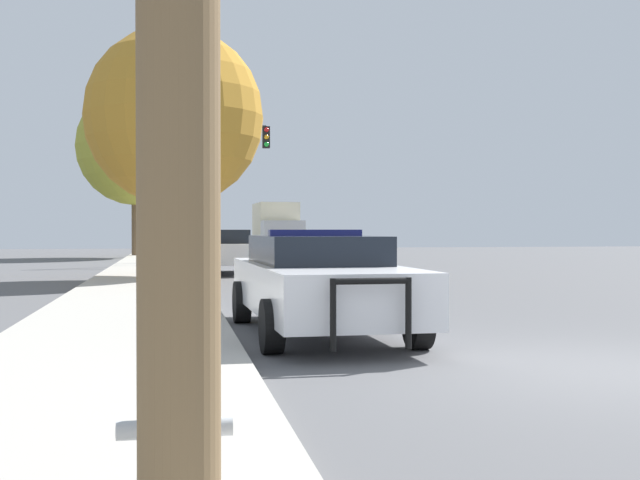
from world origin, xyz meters
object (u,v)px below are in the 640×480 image
(box_truck, at_px, (276,226))
(tree_sidewalk_far, at_px, (136,147))
(traffic_light, at_px, (208,163))
(tree_sidewalk_mid, at_px, (174,117))
(police_car, at_px, (318,281))
(fire_hydrant, at_px, (175,420))
(car_background_midblock, at_px, (228,250))

(box_truck, bearing_deg, tree_sidewalk_far, 44.26)
(traffic_light, xyz_separation_m, tree_sidewalk_far, (-3.26, 9.44, 1.56))
(tree_sidewalk_mid, bearing_deg, police_car, -81.03)
(fire_hydrant, relative_size, car_background_midblock, 0.18)
(police_car, relative_size, box_truck, 0.76)
(box_truck, bearing_deg, tree_sidewalk_mid, 76.50)
(box_truck, xyz_separation_m, tree_sidewalk_mid, (-6.50, -27.28, 3.04))
(fire_hydrant, distance_m, car_background_midblock, 22.70)
(police_car, distance_m, traffic_light, 22.28)
(police_car, xyz_separation_m, box_truck, (4.55, 39.65, 0.92))
(police_car, distance_m, car_background_midblock, 15.53)
(car_background_midblock, distance_m, tree_sidewalk_mid, 5.35)
(police_car, xyz_separation_m, fire_hydrant, (-2.03, -7.09, -0.22))
(tree_sidewalk_far, bearing_deg, traffic_light, -70.98)
(police_car, height_order, car_background_midblock, police_car)
(box_truck, distance_m, tree_sidewalk_far, 12.42)
(fire_hydrant, bearing_deg, police_car, 74.06)
(traffic_light, distance_m, car_background_midblock, 7.33)
(traffic_light, height_order, box_truck, traffic_light)
(tree_sidewalk_mid, bearing_deg, car_background_midblock, 60.97)
(police_car, distance_m, tree_sidewalk_mid, 13.14)
(traffic_light, relative_size, box_truck, 0.81)
(tree_sidewalk_mid, bearing_deg, box_truck, 76.59)
(fire_hydrant, xyz_separation_m, traffic_light, (1.44, 29.10, 3.67))
(police_car, bearing_deg, car_background_midblock, -90.63)
(tree_sidewalk_mid, height_order, tree_sidewalk_far, tree_sidewalk_far)
(box_truck, bearing_deg, fire_hydrant, 81.90)
(box_truck, bearing_deg, traffic_light, 73.69)
(box_truck, height_order, tree_sidewalk_mid, tree_sidewalk_mid)
(car_background_midblock, distance_m, box_truck, 24.60)
(traffic_light, height_order, car_background_midblock, traffic_light)
(police_car, bearing_deg, tree_sidewalk_mid, -82.39)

